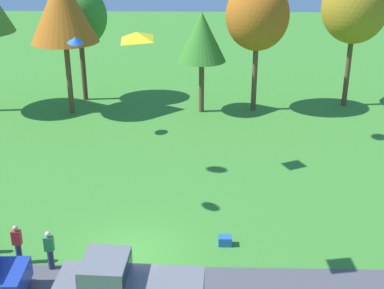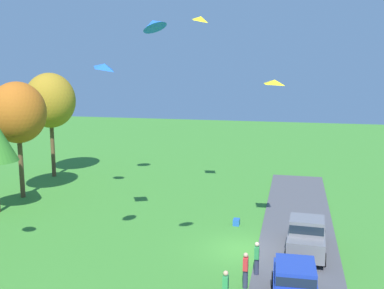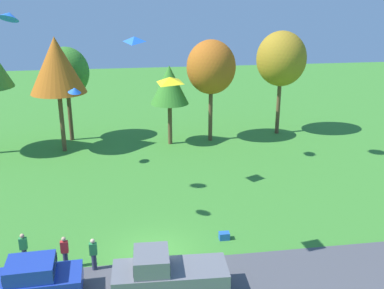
{
  "view_description": "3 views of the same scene",
  "coord_description": "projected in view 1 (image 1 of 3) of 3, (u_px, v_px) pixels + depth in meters",
  "views": [
    {
      "loc": [
        2.96,
        -18.1,
        12.69
      ],
      "look_at": [
        2.35,
        5.2,
        2.69
      ],
      "focal_mm": 50.0,
      "sensor_mm": 36.0,
      "label": 1
    },
    {
      "loc": [
        -23.58,
        -2.56,
        10.03
      ],
      "look_at": [
        1.81,
        3.29,
        5.5
      ],
      "focal_mm": 42.0,
      "sensor_mm": 36.0,
      "label": 2
    },
    {
      "loc": [
        -1.13,
        -20.06,
        12.73
      ],
      "look_at": [
        2.58,
        4.09,
        4.41
      ],
      "focal_mm": 42.0,
      "sensor_mm": 36.0,
      "label": 3
    }
  ],
  "objects": [
    {
      "name": "ground_plane",
      "position": [
        131.0,
        255.0,
        21.7
      ],
      "size": [
        120.0,
        120.0,
        0.0
      ],
      "primitive_type": "plane",
      "color": "#3D842D"
    },
    {
      "name": "car_pickup_mid_row",
      "position": [
        124.0,
        287.0,
        18.11
      ],
      "size": [
        5.08,
        2.22,
        2.14
      ],
      "color": "slate",
      "rests_on": "ground"
    },
    {
      "name": "person_watching_sky",
      "position": [
        18.0,
        244.0,
        20.88
      ],
      "size": [
        0.36,
        0.24,
        1.71
      ],
      "color": "#2D334C",
      "rests_on": "ground"
    },
    {
      "name": "person_beside_suv",
      "position": [
        50.0,
        250.0,
        20.49
      ],
      "size": [
        0.36,
        0.24,
        1.71
      ],
      "color": "#2D334C",
      "rests_on": "ground"
    },
    {
      "name": "tree_center_back",
      "position": [
        63.0,
        8.0,
        34.57
      ],
      "size": [
        4.48,
        4.48,
        9.46
      ],
      "color": "brown",
      "rests_on": "ground"
    },
    {
      "name": "tree_lone_near",
      "position": [
        79.0,
        17.0,
        37.7
      ],
      "size": [
        3.94,
        3.94,
        8.32
      ],
      "color": "brown",
      "rests_on": "ground"
    },
    {
      "name": "tree_far_right",
      "position": [
        202.0,
        37.0,
        35.58
      ],
      "size": [
        3.28,
        3.28,
        6.91
      ],
      "color": "brown",
      "rests_on": "ground"
    },
    {
      "name": "tree_far_left",
      "position": [
        257.0,
        16.0,
        35.37
      ],
      "size": [
        4.24,
        4.24,
        8.95
      ],
      "color": "brown",
      "rests_on": "ground"
    },
    {
      "name": "tree_right_of_center",
      "position": [
        355.0,
        7.0,
        36.11
      ],
      "size": [
        4.5,
        4.5,
        9.5
      ],
      "color": "brown",
      "rests_on": "ground"
    },
    {
      "name": "cooler_box",
      "position": [
        225.0,
        241.0,
        22.3
      ],
      "size": [
        0.56,
        0.4,
        0.4
      ],
      "primitive_type": "cube",
      "color": "blue",
      "rests_on": "ground"
    },
    {
      "name": "kite_delta_trailing_tail",
      "position": [
        75.0,
        40.0,
        31.19
      ],
      "size": [
        1.33,
        1.34,
        0.54
      ],
      "primitive_type": "cone",
      "rotation": [
        -0.2,
        0.0,
        3.75
      ],
      "color": "blue"
    },
    {
      "name": "kite_diamond_high_left",
      "position": [
        137.0,
        36.0,
        16.72
      ],
      "size": [
        1.43,
        1.44,
        0.33
      ],
      "primitive_type": "pyramid",
      "rotation": [
        0.07,
        0.0,
        5.64
      ],
      "color": "yellow"
    }
  ]
}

